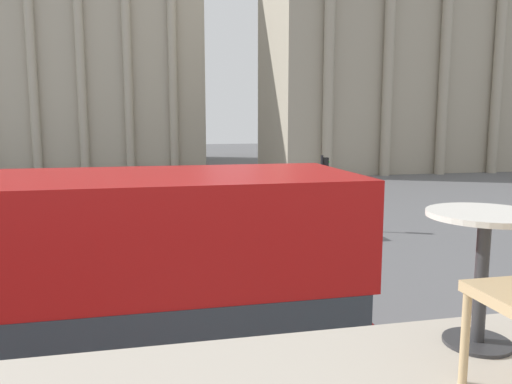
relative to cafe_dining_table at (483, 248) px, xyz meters
name	(u,v)px	position (x,y,z in m)	size (l,w,h in m)	color
cafe_dining_table	(483,248)	(0.00, 0.00, 0.00)	(0.60, 0.60, 0.73)	#2D2D30
plaza_building_left	(45,62)	(-12.64, 59.04, 7.10)	(35.26, 14.07, 22.75)	#B2A893
plaza_building_right	(434,58)	(27.19, 44.91, 6.94)	(34.72, 12.99, 22.42)	#A39984
traffic_light_near	(107,218)	(-2.85, 11.98, -2.03)	(0.42, 0.24, 3.39)	black
traffic_light_mid	(323,181)	(6.02, 18.89, -2.05)	(0.42, 0.24, 3.37)	black
car_navy	(211,186)	(2.24, 29.46, -3.57)	(4.20, 1.93, 1.35)	black
car_white	(307,221)	(4.80, 17.48, -3.57)	(4.20, 1.93, 1.35)	black
pedestrian_red	(322,184)	(8.72, 26.55, -3.25)	(0.32, 0.32, 1.77)	#282B33
pedestrian_olive	(177,186)	(0.02, 28.12, -3.29)	(0.32, 0.32, 1.69)	#282B33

